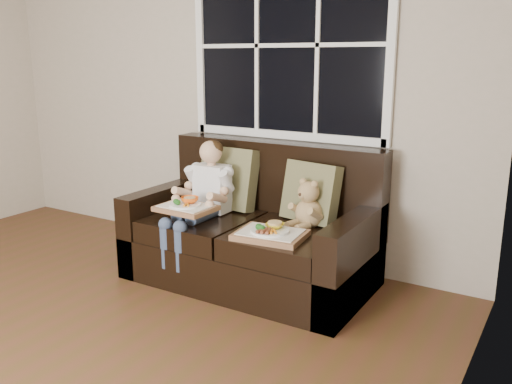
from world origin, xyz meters
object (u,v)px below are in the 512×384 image
Objects in this scene: loveseat at (254,237)px; teddy_bear at (308,207)px; tray_right at (271,233)px; tray_left at (186,206)px; child at (204,191)px.

loveseat is 0.49m from teddy_bear.
teddy_bear is 0.37m from tray_right.
teddy_bear is 0.88× the size of tray_left.
tray_left is at bearing -134.31° from loveseat.
tray_left is (-0.74, -0.38, -0.01)m from teddy_bear.
tray_left is (-0.34, -0.34, 0.26)m from loveseat.
teddy_bear reaches higher than tray_right.
tray_right is (-0.10, -0.34, -0.11)m from teddy_bear.
teddy_bear reaches higher than tray_left.
child is 0.77m from teddy_bear.
child is 2.41× the size of teddy_bear.
tray_left reaches higher than tray_right.
teddy_bear is 0.73× the size of tray_right.
teddy_bear is 0.83m from tray_left.
tray_right is (0.64, 0.04, -0.09)m from tray_left.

